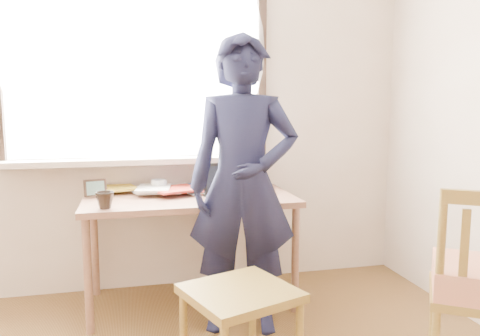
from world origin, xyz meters
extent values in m
cube|color=beige|center=(0.00, 2.00, 1.30)|extent=(3.50, 0.02, 2.60)
cube|color=white|center=(-0.20, 1.99, 1.60)|extent=(1.70, 0.01, 1.30)
cube|color=black|center=(-0.20, 1.97, 0.92)|extent=(1.82, 0.06, 0.06)
cube|color=black|center=(0.68, 1.97, 1.60)|extent=(0.06, 0.06, 1.30)
cube|color=beige|center=(-0.20, 1.90, 0.93)|extent=(1.85, 0.20, 0.04)
cube|color=white|center=(-0.20, 1.91, 1.70)|extent=(1.95, 0.02, 1.65)
cube|color=brown|center=(0.11, 1.63, 0.70)|extent=(1.34, 0.67, 0.04)
cylinder|color=brown|center=(-0.52, 1.34, 0.34)|extent=(0.05, 0.05, 0.68)
cylinder|color=brown|center=(-0.52, 1.92, 0.34)|extent=(0.05, 0.05, 0.68)
cylinder|color=brown|center=(0.73, 1.34, 0.34)|extent=(0.05, 0.05, 0.68)
cylinder|color=brown|center=(0.73, 1.92, 0.34)|extent=(0.05, 0.05, 0.68)
cube|color=black|center=(0.37, 1.55, 0.73)|extent=(0.36, 0.30, 0.02)
cube|color=black|center=(0.34, 1.65, 0.83)|extent=(0.31, 0.15, 0.20)
cube|color=black|center=(0.34, 1.65, 0.83)|extent=(0.27, 0.12, 0.17)
cube|color=black|center=(0.37, 1.54, 0.73)|extent=(0.30, 0.20, 0.00)
imported|color=white|center=(-0.08, 1.84, 0.76)|extent=(0.13, 0.13, 0.09)
imported|color=black|center=(-0.41, 1.39, 0.77)|extent=(0.11, 0.11, 0.10)
ellipsoid|color=black|center=(0.52, 1.53, 0.74)|extent=(0.10, 0.07, 0.04)
cube|color=white|center=(0.22, 1.90, 0.72)|extent=(0.36, 0.34, 0.01)
cube|color=white|center=(-0.35, 1.91, 0.73)|extent=(0.27, 0.29, 0.01)
cube|color=white|center=(-0.35, 1.92, 0.74)|extent=(0.22, 0.25, 0.02)
cube|color=yellow|center=(0.08, 1.86, 0.74)|extent=(0.28, 0.30, 0.01)
cube|color=white|center=(-0.18, 1.78, 0.74)|extent=(0.36, 0.35, 0.01)
cube|color=maroon|center=(0.00, 1.79, 0.75)|extent=(0.28, 0.29, 0.02)
cube|color=white|center=(-0.07, 1.88, 0.75)|extent=(0.33, 0.32, 0.02)
cube|color=white|center=(-0.38, 1.70, 0.75)|extent=(0.34, 0.32, 0.01)
cube|color=white|center=(-0.12, 1.87, 0.76)|extent=(0.31, 0.30, 0.01)
cube|color=white|center=(0.04, 1.76, 0.77)|extent=(0.34, 0.34, 0.02)
imported|color=white|center=(-0.27, 1.88, 0.73)|extent=(0.21, 0.27, 0.02)
imported|color=white|center=(0.52, 1.91, 0.73)|extent=(0.30, 0.30, 0.02)
cube|color=black|center=(-0.49, 1.73, 0.78)|extent=(0.14, 0.05, 0.11)
cube|color=#32622B|center=(-0.49, 1.73, 0.78)|extent=(0.11, 0.03, 0.08)
cube|color=olive|center=(0.21, 0.66, 0.45)|extent=(0.58, 0.57, 0.04)
cylinder|color=olive|center=(-0.04, 0.77, 0.22)|extent=(0.04, 0.04, 0.43)
cylinder|color=olive|center=(0.34, 0.90, 0.22)|extent=(0.04, 0.04, 0.43)
cylinder|color=olive|center=(1.24, 0.66, 0.21)|extent=(0.04, 0.04, 0.41)
cylinder|color=olive|center=(1.03, 0.35, 0.71)|extent=(0.04, 0.04, 0.50)
cube|color=olive|center=(1.10, 0.30, 0.68)|extent=(0.04, 0.04, 0.40)
imported|color=black|center=(0.36, 1.22, 0.85)|extent=(0.70, 0.55, 1.71)
camera|label=1|loc=(-0.27, -1.34, 1.31)|focal=35.00mm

